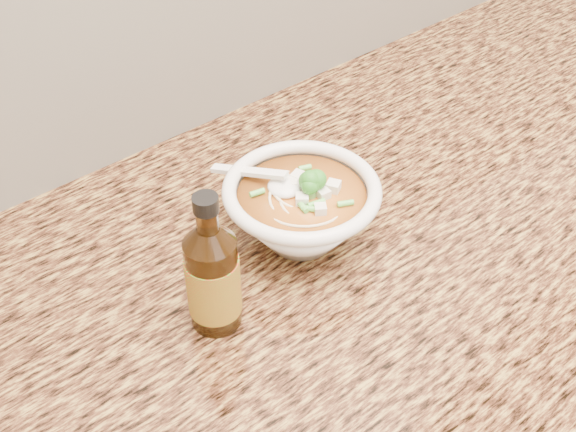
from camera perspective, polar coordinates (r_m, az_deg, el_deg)
cabinet at (r=1.26m, az=6.39°, el=-15.87°), size 4.00×0.65×0.86m
counter_slab at (r=0.91m, az=8.46°, el=-0.33°), size 4.00×0.68×0.04m
soup_bowl at (r=0.82m, az=1.08°, el=0.37°), size 0.18×0.20×0.10m
hot_sauce_bottle at (r=0.72m, az=-5.96°, el=-4.85°), size 0.07×0.07×0.17m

